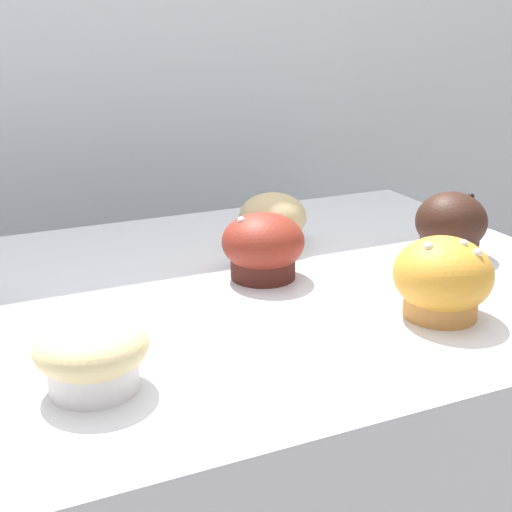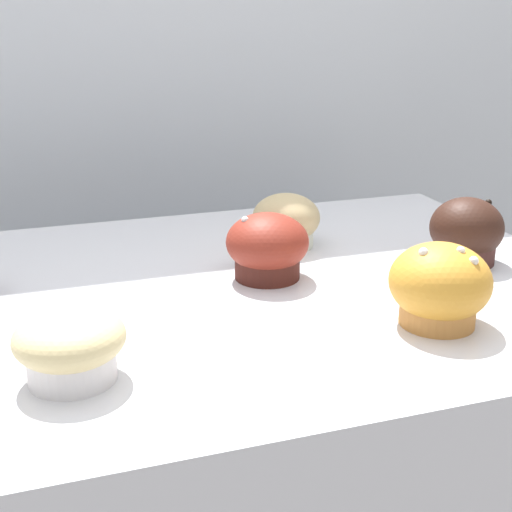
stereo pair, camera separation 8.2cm
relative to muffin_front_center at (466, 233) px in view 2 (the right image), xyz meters
The scene contains 6 objects.
wall_back 0.72m from the muffin_front_center, 120.93° to the left, with size 3.20×0.10×1.80m, color silver.
muffin_front_center is the anchor object (origin of this frame).
muffin_back_left 0.24m from the muffin_front_center, 145.97° to the left, with size 0.09×0.09×0.07m.
muffin_front_left 0.21m from the muffin_front_center, 131.36° to the right, with size 0.11×0.11×0.09m.
muffin_front_right 0.54m from the muffin_front_center, 162.99° to the right, with size 0.10×0.10×0.07m.
muffin_back_center 0.26m from the muffin_front_center, behind, with size 0.10×0.10×0.08m.
Camera 2 is at (-0.17, -0.76, 1.22)m, focal length 50.00 mm.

